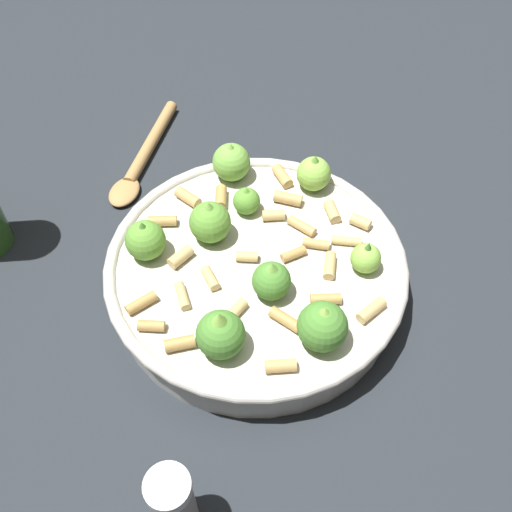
# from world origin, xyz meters

# --- Properties ---
(ground_plane) EXTENTS (2.40, 2.40, 0.00)m
(ground_plane) POSITION_xyz_m (0.00, 0.00, 0.00)
(ground_plane) COLOR #23282D
(cooking_pan) EXTENTS (0.32, 0.32, 0.10)m
(cooking_pan) POSITION_xyz_m (-0.00, 0.00, 0.03)
(cooking_pan) COLOR beige
(cooking_pan) RESTS_ON ground
(pepper_shaker) EXTENTS (0.04, 0.04, 0.09)m
(pepper_shaker) POSITION_xyz_m (0.01, -0.25, 0.05)
(pepper_shaker) COLOR gray
(pepper_shaker) RESTS_ON ground
(wooden_spoon) EXTENTS (0.04, 0.20, 0.02)m
(wooden_spoon) POSITION_xyz_m (-0.20, 0.15, 0.01)
(wooden_spoon) COLOR #B2844C
(wooden_spoon) RESTS_ON ground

